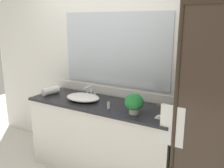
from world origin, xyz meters
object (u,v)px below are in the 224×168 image
potted_plant (134,103)px  amenity_bottle_body_wash (109,105)px  sink_basin (83,97)px  soap_dish (161,117)px  amenity_bottle_shampoo (140,100)px  rolled_towel_near_edge (51,91)px  faucet (91,93)px

potted_plant → amenity_bottle_body_wash: 0.32m
sink_basin → soap_dish: bearing=-4.9°
soap_dish → amenity_bottle_shampoo: size_ratio=1.13×
potted_plant → amenity_bottle_body_wash: (-0.31, -0.00, -0.08)m
potted_plant → rolled_towel_near_edge: size_ratio=0.96×
sink_basin → amenity_bottle_shampoo: 0.69m
faucet → soap_dish: bearing=-13.8°
faucet → rolled_towel_near_edge: faucet is taller
faucet → amenity_bottle_body_wash: (0.42, -0.26, -0.01)m
sink_basin → potted_plant: (0.73, -0.10, 0.08)m
amenity_bottle_shampoo → sink_basin: bearing=-160.0°
potted_plant → amenity_bottle_body_wash: size_ratio=2.71×
sink_basin → amenity_bottle_shampoo: size_ratio=4.85×
soap_dish → rolled_towel_near_edge: bearing=177.3°
potted_plant → amenity_bottle_shampoo: (-0.08, 0.33, -0.08)m
amenity_bottle_shampoo → amenity_bottle_body_wash: bearing=-123.6°
amenity_bottle_body_wash → faucet: bearing=148.2°
faucet → potted_plant: 0.78m
potted_plant → soap_dish: potted_plant is taller
faucet → rolled_towel_near_edge: (-0.51, -0.18, -0.00)m
amenity_bottle_body_wash → rolled_towel_near_edge: bearing=174.7°
amenity_bottle_body_wash → amenity_bottle_shampoo: size_ratio=0.89×
potted_plant → amenity_bottle_shampoo: bearing=103.9°
amenity_bottle_shampoo → faucet: bearing=-173.6°
faucet → rolled_towel_near_edge: size_ratio=0.76×
amenity_bottle_shampoo → rolled_towel_near_edge: size_ratio=0.40×
soap_dish → amenity_bottle_shampoo: amenity_bottle_shampoo is taller
sink_basin → faucet: faucet is taller
faucet → soap_dish: (1.01, -0.25, -0.04)m
sink_basin → potted_plant: size_ratio=2.01×
sink_basin → faucet: bearing=90.0°
sink_basin → soap_dish: 1.02m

